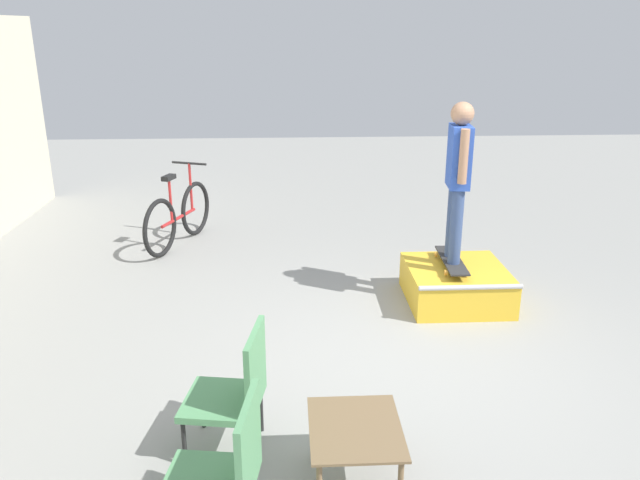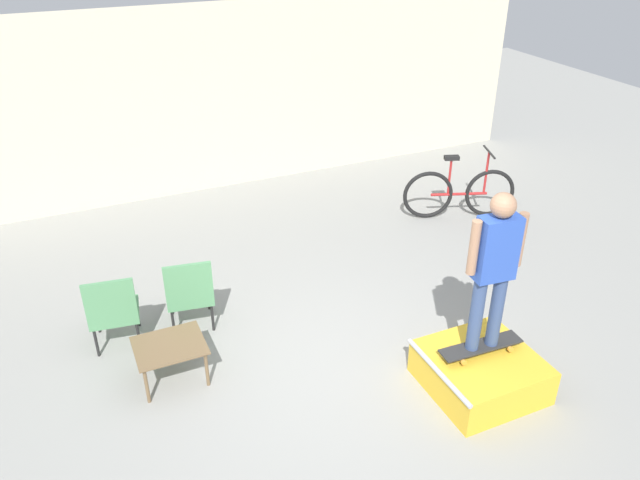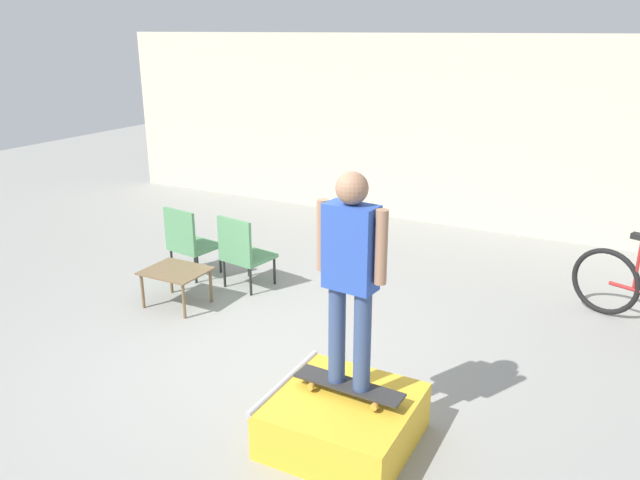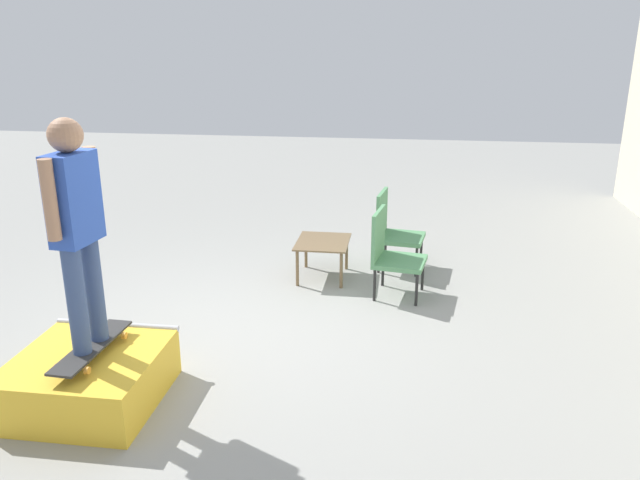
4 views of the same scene
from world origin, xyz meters
name	(u,v)px [view 2 (image 2 of 4)]	position (x,y,z in m)	size (l,w,h in m)	color
ground_plane	(330,375)	(0.00, 0.00, 0.00)	(24.00, 24.00, 0.00)	gray
house_wall_back	(194,103)	(0.00, 5.15, 1.50)	(12.00, 0.06, 3.00)	beige
skate_ramp_box	(480,372)	(1.31, -0.78, 0.19)	(1.08, 1.04, 0.41)	gold
skateboard_on_ramp	(481,346)	(1.32, -0.72, 0.47)	(0.88, 0.29, 0.07)	#2D2D2D
person_skater	(494,261)	(1.32, -0.72, 1.46)	(0.57, 0.24, 1.66)	#384C7A
coffee_table	(170,349)	(-1.50, 0.61, 0.38)	(0.70, 0.59, 0.44)	brown
patio_chair_left	(113,309)	(-1.93, 1.39, 0.49)	(0.59, 0.59, 0.93)	black
patio_chair_right	(189,292)	(-1.10, 1.39, 0.49)	(0.59, 0.59, 0.93)	black
bicycle	(459,193)	(3.35, 2.51, 0.41)	(1.65, 0.71, 1.07)	black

